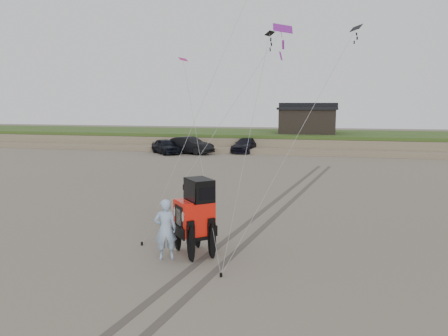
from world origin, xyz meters
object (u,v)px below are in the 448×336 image
(jeep, at_px, (194,225))
(truck_c, at_px, (246,145))
(truck_b, at_px, (189,145))
(truck_a, at_px, (166,146))
(man, at_px, (165,229))
(cabin, at_px, (308,119))

(jeep, bearing_deg, truck_c, 147.26)
(truck_b, bearing_deg, truck_a, 124.14)
(jeep, height_order, man, jeep)
(truck_b, xyz_separation_m, man, (8.66, -28.89, 0.15))
(cabin, height_order, truck_b, cabin)
(truck_a, xyz_separation_m, truck_c, (7.60, 3.18, -0.02))
(jeep, distance_m, man, 1.01)
(truck_b, xyz_separation_m, jeep, (9.42, -28.23, 0.18))
(jeep, bearing_deg, cabin, 136.75)
(truck_b, xyz_separation_m, truck_c, (5.33, 2.57, -0.11))
(truck_a, xyz_separation_m, jeep, (11.69, -27.62, 0.27))
(truck_a, height_order, truck_c, truck_a)
(cabin, height_order, truck_c, cabin)
(cabin, bearing_deg, jeep, -92.95)
(truck_a, relative_size, man, 2.21)
(truck_c, relative_size, jeep, 0.92)
(truck_a, bearing_deg, jeep, -109.52)
(truck_b, bearing_deg, truck_c, -45.12)
(truck_c, bearing_deg, man, -76.91)
(truck_a, relative_size, truck_b, 0.86)
(truck_a, relative_size, jeep, 0.80)
(truck_c, distance_m, man, 31.64)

